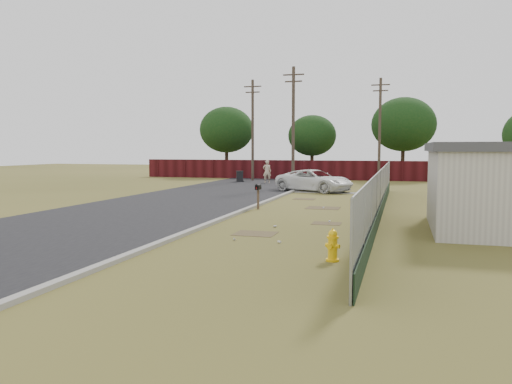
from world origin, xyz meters
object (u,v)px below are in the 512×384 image
(pedestrian, at_px, (267,172))
(pickup_truck, at_px, (315,181))
(trash_bin, at_px, (240,176))
(fire_hydrant, at_px, (333,246))
(mailbox, at_px, (258,189))

(pedestrian, bearing_deg, pickup_truck, 104.32)
(pedestrian, distance_m, trash_bin, 2.82)
(fire_hydrant, distance_m, mailbox, 11.15)
(fire_hydrant, bearing_deg, pedestrian, 108.42)
(mailbox, distance_m, trash_bin, 19.67)
(fire_hydrant, height_order, trash_bin, trash_bin)
(fire_hydrant, relative_size, pickup_truck, 0.16)
(pickup_truck, bearing_deg, pedestrian, 61.39)
(fire_hydrant, distance_m, pickup_truck, 21.05)
(fire_hydrant, height_order, pickup_truck, pickup_truck)
(fire_hydrant, xyz_separation_m, trash_bin, (-11.85, 28.40, 0.09))
(fire_hydrant, xyz_separation_m, pedestrian, (-9.19, 27.59, 0.56))
(mailbox, height_order, pedestrian, pedestrian)
(fire_hydrant, distance_m, pedestrian, 29.09)
(pedestrian, xyz_separation_m, trash_bin, (-2.66, 0.81, -0.48))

